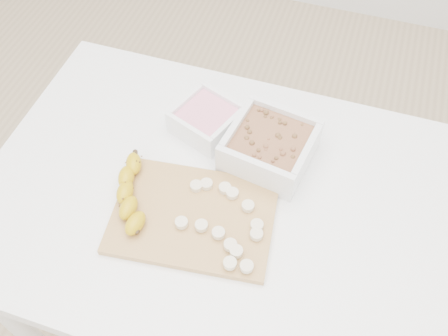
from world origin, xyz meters
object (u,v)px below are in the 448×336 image
(bowl_yogurt, at_px, (207,119))
(bowl_granola, at_px, (270,146))
(banana, at_px, (131,194))
(table, at_px, (220,220))
(cutting_board, at_px, (193,216))

(bowl_yogurt, xyz_separation_m, bowl_granola, (0.16, -0.04, 0.01))
(banana, bearing_deg, table, 9.27)
(bowl_yogurt, relative_size, bowl_granola, 0.85)
(table, xyz_separation_m, cutting_board, (-0.03, -0.07, 0.10))
(bowl_granola, height_order, banana, bowl_granola)
(table, bearing_deg, cutting_board, -116.46)
(bowl_granola, xyz_separation_m, cutting_board, (-0.10, -0.19, -0.03))
(bowl_yogurt, distance_m, cutting_board, 0.24)
(bowl_yogurt, xyz_separation_m, banana, (-0.08, -0.24, 0.00))
(cutting_board, distance_m, banana, 0.13)
(bowl_granola, xyz_separation_m, banana, (-0.23, -0.20, -0.01))
(table, relative_size, banana, 5.30)
(bowl_granola, bearing_deg, cutting_board, -118.06)
(table, bearing_deg, bowl_granola, 61.13)
(bowl_yogurt, relative_size, cutting_board, 0.52)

